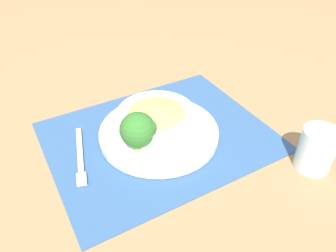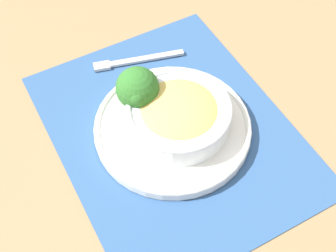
# 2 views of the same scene
# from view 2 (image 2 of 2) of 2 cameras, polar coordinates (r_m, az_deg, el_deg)

# --- Properties ---
(ground_plane) EXTENTS (4.00, 4.00, 0.00)m
(ground_plane) POSITION_cam_2_polar(r_m,az_deg,el_deg) (0.84, 0.56, -0.73)
(ground_plane) COLOR #8C704C
(placemat) EXTENTS (0.52, 0.41, 0.00)m
(placemat) POSITION_cam_2_polar(r_m,az_deg,el_deg) (0.84, 0.56, -0.66)
(placemat) COLOR #2D5184
(placemat) RESTS_ON ground_plane
(plate) EXTENTS (0.28, 0.28, 0.02)m
(plate) POSITION_cam_2_polar(r_m,az_deg,el_deg) (0.83, 0.57, -0.13)
(plate) COLOR white
(plate) RESTS_ON placemat
(bowl) EXTENTS (0.18, 0.18, 0.06)m
(bowl) POSITION_cam_2_polar(r_m,az_deg,el_deg) (0.80, 1.39, 1.44)
(bowl) COLOR silver
(bowl) RESTS_ON plate
(broccoli_floret) EXTENTS (0.08, 0.08, 0.09)m
(broccoli_floret) POSITION_cam_2_polar(r_m,az_deg,el_deg) (0.81, -3.75, 4.56)
(broccoli_floret) COLOR #84AD5B
(broccoli_floret) RESTS_ON plate
(carrot_slice_near) EXTENTS (0.04, 0.04, 0.01)m
(carrot_slice_near) POSITION_cam_2_polar(r_m,az_deg,el_deg) (0.81, -2.57, -1.58)
(carrot_slice_near) COLOR orange
(carrot_slice_near) RESTS_ON plate
(carrot_slice_middle) EXTENTS (0.04, 0.04, 0.01)m
(carrot_slice_middle) POSITION_cam_2_polar(r_m,az_deg,el_deg) (0.80, -1.75, -2.32)
(carrot_slice_middle) COLOR orange
(carrot_slice_middle) RESTS_ON plate
(carrot_slice_far) EXTENTS (0.04, 0.04, 0.01)m
(carrot_slice_far) POSITION_cam_2_polar(r_m,az_deg,el_deg) (0.79, -0.66, -2.80)
(carrot_slice_far) COLOR orange
(carrot_slice_far) RESTS_ON plate
(carrot_slice_extra) EXTENTS (0.04, 0.04, 0.01)m
(carrot_slice_extra) POSITION_cam_2_polar(r_m,az_deg,el_deg) (0.79, 0.56, -2.98)
(carrot_slice_extra) COLOR orange
(carrot_slice_extra) RESTS_ON plate
(fork) EXTENTS (0.06, 0.18, 0.01)m
(fork) POSITION_cam_2_polar(r_m,az_deg,el_deg) (0.94, -4.68, 7.86)
(fork) COLOR #B7B7BC
(fork) RESTS_ON placemat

